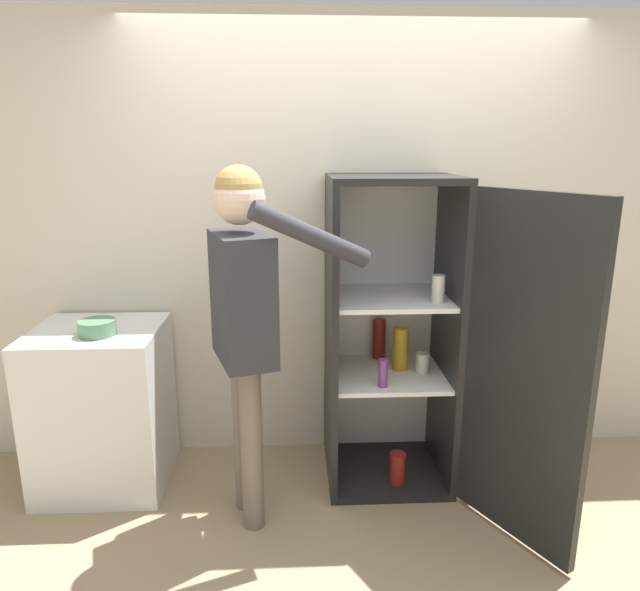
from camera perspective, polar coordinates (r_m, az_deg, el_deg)
name	(u,v)px	position (r m, az deg, el deg)	size (l,w,h in m)	color
ground_plane	(370,544)	(2.96, 4.98, -23.53)	(12.00, 12.00, 0.00)	tan
wall_back	(352,245)	(3.35, 3.24, 5.09)	(7.00, 0.06, 2.55)	beige
refrigerator	(415,340)	(3.08, 9.43, -4.38)	(1.03, 1.21, 1.69)	black
person	(245,301)	(2.67, -7.55, -0.60)	(0.76, 0.53, 1.76)	#726656
counter	(103,407)	(3.40, -20.86, -10.34)	(0.67, 0.62, 0.90)	white
bowl	(97,328)	(3.13, -21.39, -3.02)	(0.19, 0.19, 0.08)	#517F5B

